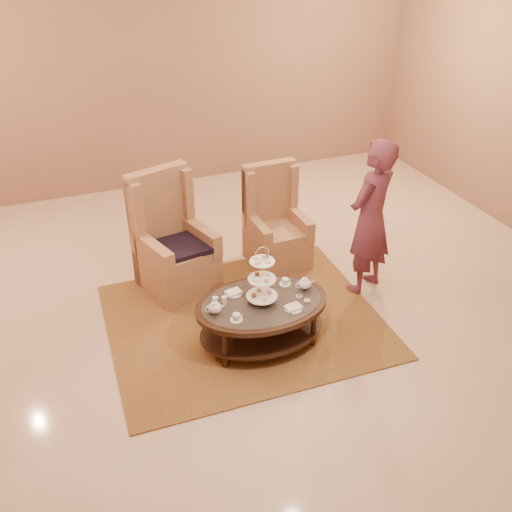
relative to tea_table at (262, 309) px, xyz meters
name	(u,v)px	position (x,y,z in m)	size (l,w,h in m)	color
ground	(258,329)	(0.04, 0.19, -0.40)	(8.00, 8.00, 0.00)	beige
ceiling	(258,329)	(0.04, 0.19, -0.40)	(8.00, 8.00, 0.02)	white
wall_back	(157,70)	(0.04, 4.19, 1.35)	(8.00, 0.04, 3.50)	#986B52
rug	(244,320)	(-0.05, 0.37, -0.39)	(2.81, 2.36, 0.01)	olive
tea_table	(262,309)	(0.00, 0.00, 0.00)	(1.32, 0.92, 1.10)	black
armchair_left	(172,249)	(-0.55, 1.33, 0.06)	(0.92, 0.94, 1.35)	#AA7650
armchair_right	(275,230)	(0.73, 1.42, 0.01)	(0.67, 0.69, 1.20)	#AA7650
person	(370,218)	(1.44, 0.48, 0.48)	(0.76, 0.67, 1.77)	#602939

